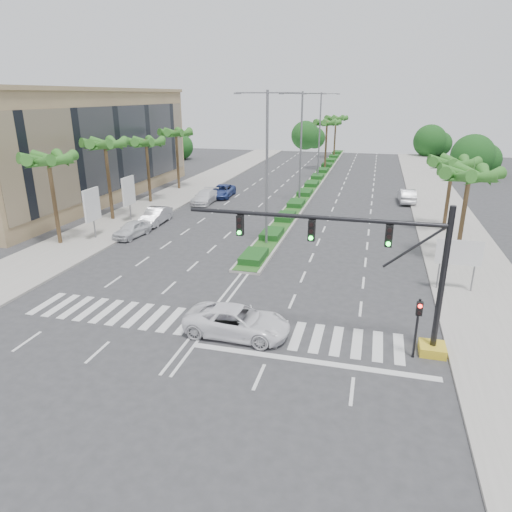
# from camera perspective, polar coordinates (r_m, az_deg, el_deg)

# --- Properties ---
(ground) EXTENTS (160.00, 160.00, 0.00)m
(ground) POSITION_cam_1_polar(r_m,az_deg,el_deg) (24.96, -6.32, -8.45)
(ground) COLOR #333335
(ground) RESTS_ON ground
(footpath_right) EXTENTS (6.00, 120.00, 0.15)m
(footpath_right) POSITION_cam_1_polar(r_m,az_deg,el_deg) (42.69, 23.58, 2.11)
(footpath_right) COLOR gray
(footpath_right) RESTS_ON ground
(footpath_left) EXTENTS (6.00, 120.00, 0.15)m
(footpath_left) POSITION_cam_1_polar(r_m,az_deg,el_deg) (48.18, -14.89, 4.95)
(footpath_left) COLOR gray
(footpath_left) RESTS_ON ground
(median) EXTENTS (2.20, 75.00, 0.20)m
(median) POSITION_cam_1_polar(r_m,az_deg,el_deg) (67.01, 7.59, 9.42)
(median) COLOR gray
(median) RESTS_ON ground
(median_grass) EXTENTS (1.80, 75.00, 0.04)m
(median_grass) POSITION_cam_1_polar(r_m,az_deg,el_deg) (66.99, 7.59, 9.52)
(median_grass) COLOR #22531C
(median_grass) RESTS_ON median
(building) EXTENTS (12.00, 36.00, 12.00)m
(building) POSITION_cam_1_polar(r_m,az_deg,el_deg) (57.99, -22.05, 12.54)
(building) COLOR tan
(building) RESTS_ON ground
(signal_gantry) EXTENTS (12.60, 1.20, 7.20)m
(signal_gantry) POSITION_cam_1_polar(r_m,az_deg,el_deg) (22.10, 16.45, -3.10)
(signal_gantry) COLOR gold
(signal_gantry) RESTS_ON ground
(pedestrian_signal) EXTENTS (0.28, 0.36, 3.00)m
(pedestrian_signal) POSITION_cam_1_polar(r_m,az_deg,el_deg) (22.15, 19.58, -7.42)
(pedestrian_signal) COLOR black
(pedestrian_signal) RESTS_ON ground
(direction_sign) EXTENTS (2.70, 0.11, 3.40)m
(direction_sign) POSITION_cam_1_polar(r_m,az_deg,el_deg) (30.40, 24.01, 0.15)
(direction_sign) COLOR slate
(direction_sign) RESTS_ON ground
(billboard_near) EXTENTS (0.18, 2.10, 4.35)m
(billboard_near) POSITION_cam_1_polar(r_m,az_deg,el_deg) (40.58, -19.83, 5.99)
(billboard_near) COLOR slate
(billboard_near) RESTS_ON ground
(billboard_far) EXTENTS (0.18, 2.10, 4.35)m
(billboard_far) POSITION_cam_1_polar(r_m,az_deg,el_deg) (45.52, -15.64, 7.79)
(billboard_far) COLOR slate
(billboard_far) RESTS_ON ground
(palm_left_near) EXTENTS (4.57, 4.68, 7.55)m
(palm_left_near) POSITION_cam_1_polar(r_m,az_deg,el_deg) (39.55, -24.51, 10.59)
(palm_left_near) COLOR brown
(palm_left_near) RESTS_ON ground
(palm_left_mid) EXTENTS (4.57, 4.68, 7.95)m
(palm_left_mid) POSITION_cam_1_polar(r_m,az_deg,el_deg) (45.96, -18.34, 12.84)
(palm_left_mid) COLOR brown
(palm_left_mid) RESTS_ON ground
(palm_left_far) EXTENTS (4.57, 4.68, 7.35)m
(palm_left_far) POSITION_cam_1_polar(r_m,az_deg,el_deg) (52.90, -13.56, 13.39)
(palm_left_far) COLOR brown
(palm_left_far) RESTS_ON ground
(palm_left_end) EXTENTS (4.57, 4.68, 7.75)m
(palm_left_end) POSITION_cam_1_polar(r_m,az_deg,el_deg) (60.02, -9.95, 14.67)
(palm_left_end) COLOR brown
(palm_left_end) RESTS_ON ground
(palm_right_near) EXTENTS (4.57, 4.68, 7.05)m
(palm_right_near) POSITION_cam_1_polar(r_m,az_deg,el_deg) (35.48, 25.09, 8.87)
(palm_right_near) COLOR brown
(palm_right_near) RESTS_ON ground
(palm_right_far) EXTENTS (4.57, 4.68, 6.75)m
(palm_right_far) POSITION_cam_1_polar(r_m,az_deg,el_deg) (43.34, 23.35, 10.34)
(palm_right_far) COLOR brown
(palm_right_far) RESTS_ON ground
(palm_median_a) EXTENTS (4.57, 4.68, 8.05)m
(palm_median_a) POSITION_cam_1_polar(r_m,az_deg,el_deg) (76.07, 8.86, 15.91)
(palm_median_a) COLOR brown
(palm_median_a) RESTS_ON ground
(palm_median_b) EXTENTS (4.57, 4.68, 8.05)m
(palm_median_b) POSITION_cam_1_polar(r_m,az_deg,el_deg) (90.97, 9.95, 16.41)
(palm_median_b) COLOR brown
(palm_median_b) RESTS_ON ground
(streetlight_near) EXTENTS (5.10, 0.25, 12.00)m
(streetlight_near) POSITION_cam_1_polar(r_m,az_deg,el_deg) (35.78, 1.38, 11.72)
(streetlight_near) COLOR slate
(streetlight_near) RESTS_ON ground
(streetlight_mid) EXTENTS (5.10, 0.25, 12.00)m
(streetlight_mid) POSITION_cam_1_polar(r_m,az_deg,el_deg) (51.38, 5.65, 14.01)
(streetlight_mid) COLOR slate
(streetlight_mid) RESTS_ON ground
(streetlight_far) EXTENTS (5.10, 0.25, 12.00)m
(streetlight_far) POSITION_cam_1_polar(r_m,az_deg,el_deg) (67.17, 7.96, 15.20)
(streetlight_far) COLOR slate
(streetlight_far) RESTS_ON ground
(car_parked_a) EXTENTS (2.17, 4.24, 1.38)m
(car_parked_a) POSITION_cam_1_polar(r_m,az_deg,el_deg) (40.86, -15.23, 3.25)
(car_parked_a) COLOR silver
(car_parked_a) RESTS_ON ground
(car_parked_b) EXTENTS (1.77, 4.67, 1.52)m
(car_parked_b) POSITION_cam_1_polar(r_m,az_deg,el_deg) (44.66, -12.42, 4.93)
(car_parked_b) COLOR silver
(car_parked_b) RESTS_ON ground
(car_parked_c) EXTENTS (2.70, 5.32, 1.44)m
(car_parked_c) POSITION_cam_1_polar(r_m,az_deg,el_deg) (55.51, -4.26, 8.10)
(car_parked_c) COLOR navy
(car_parked_c) RESTS_ON ground
(car_parked_d) EXTENTS (2.09, 5.01, 1.45)m
(car_parked_d) POSITION_cam_1_polar(r_m,az_deg,el_deg) (52.42, -6.42, 7.36)
(car_parked_d) COLOR white
(car_parked_d) RESTS_ON ground
(car_crossing) EXTENTS (5.49, 2.67, 1.50)m
(car_crossing) POSITION_cam_1_polar(r_m,az_deg,el_deg) (23.48, -2.35, -8.17)
(car_crossing) COLOR white
(car_crossing) RESTS_ON ground
(car_right) EXTENTS (1.94, 4.92, 1.59)m
(car_right) POSITION_cam_1_polar(r_m,az_deg,el_deg) (55.02, 18.33, 7.15)
(car_right) COLOR #B7B7BC
(car_right) RESTS_ON ground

